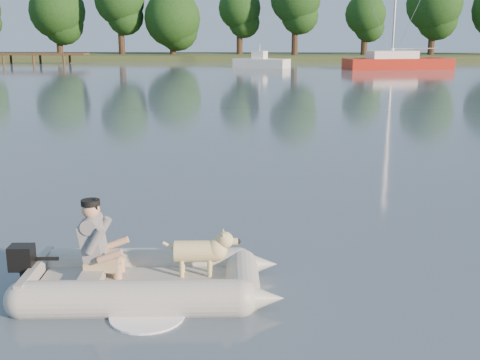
{
  "coord_description": "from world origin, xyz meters",
  "views": [
    {
      "loc": [
        0.84,
        -7.43,
        3.19
      ],
      "look_at": [
        0.39,
        2.37,
        0.75
      ],
      "focal_mm": 45.0,
      "sensor_mm": 36.0,
      "label": 1
    }
  ],
  "objects_px": {
    "dinghy": "(147,252)",
    "dog": "(196,255)",
    "motorboat": "(262,56)",
    "sailboat": "(397,63)",
    "man": "(94,237)"
  },
  "relations": [
    {
      "from": "sailboat",
      "to": "dog",
      "type": "bearing_deg",
      "value": -117.18
    },
    {
      "from": "dinghy",
      "to": "man",
      "type": "relative_size",
      "value": 4.23
    },
    {
      "from": "dinghy",
      "to": "motorboat",
      "type": "xyz_separation_m",
      "value": [
        0.87,
        47.24,
        0.42
      ]
    },
    {
      "from": "dinghy",
      "to": "dog",
      "type": "distance_m",
      "value": 0.6
    },
    {
      "from": "man",
      "to": "dog",
      "type": "distance_m",
      "value": 1.27
    },
    {
      "from": "dog",
      "to": "sailboat",
      "type": "xyz_separation_m",
      "value": [
        11.81,
        45.54,
        0.07
      ]
    },
    {
      "from": "dinghy",
      "to": "motorboat",
      "type": "distance_m",
      "value": 47.25
    },
    {
      "from": "motorboat",
      "to": "dinghy",
      "type": "bearing_deg",
      "value": -66.95
    },
    {
      "from": "man",
      "to": "motorboat",
      "type": "distance_m",
      "value": 47.26
    },
    {
      "from": "man",
      "to": "motorboat",
      "type": "xyz_separation_m",
      "value": [
        1.51,
        47.24,
        0.25
      ]
    },
    {
      "from": "man",
      "to": "sailboat",
      "type": "relative_size",
      "value": 0.08
    },
    {
      "from": "dinghy",
      "to": "motorboat",
      "type": "bearing_deg",
      "value": 85.14
    },
    {
      "from": "man",
      "to": "dog",
      "type": "relative_size",
      "value": 1.16
    },
    {
      "from": "man",
      "to": "sailboat",
      "type": "height_order",
      "value": "sailboat"
    },
    {
      "from": "sailboat",
      "to": "dinghy",
      "type": "bearing_deg",
      "value": -117.85
    }
  ]
}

